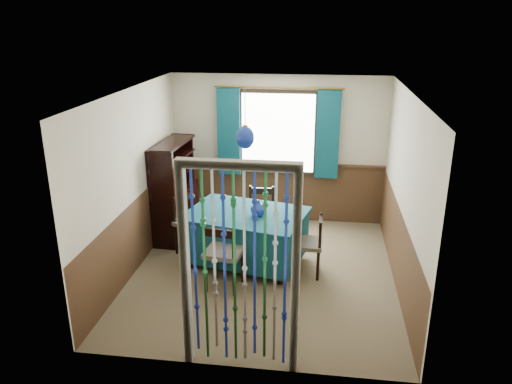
# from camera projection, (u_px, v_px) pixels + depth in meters

# --- Properties ---
(floor) EXTENTS (4.00, 4.00, 0.00)m
(floor) POSITION_uv_depth(u_px,v_px,m) (263.00, 273.00, 6.97)
(floor) COLOR brown
(floor) RESTS_ON ground
(ceiling) EXTENTS (4.00, 4.00, 0.00)m
(ceiling) POSITION_uv_depth(u_px,v_px,m) (264.00, 92.00, 6.13)
(ceiling) COLOR silver
(ceiling) RESTS_ON ground
(wall_back) EXTENTS (3.60, 0.00, 3.60)m
(wall_back) POSITION_uv_depth(u_px,v_px,m) (278.00, 150.00, 8.42)
(wall_back) COLOR beige
(wall_back) RESTS_ON ground
(wall_front) EXTENTS (3.60, 0.00, 3.60)m
(wall_front) POSITION_uv_depth(u_px,v_px,m) (238.00, 257.00, 4.68)
(wall_front) COLOR beige
(wall_front) RESTS_ON ground
(wall_left) EXTENTS (0.00, 4.00, 4.00)m
(wall_left) POSITION_uv_depth(u_px,v_px,m) (133.00, 182.00, 6.78)
(wall_left) COLOR beige
(wall_left) RESTS_ON ground
(wall_right) EXTENTS (0.00, 4.00, 4.00)m
(wall_right) POSITION_uv_depth(u_px,v_px,m) (405.00, 194.00, 6.32)
(wall_right) COLOR beige
(wall_right) RESTS_ON ground
(wainscot_back) EXTENTS (3.60, 0.00, 3.60)m
(wainscot_back) POSITION_uv_depth(u_px,v_px,m) (277.00, 192.00, 8.65)
(wainscot_back) COLOR #472D1A
(wainscot_back) RESTS_ON ground
(wainscot_front) EXTENTS (3.60, 0.00, 3.60)m
(wainscot_front) POSITION_uv_depth(u_px,v_px,m) (239.00, 324.00, 4.95)
(wainscot_front) COLOR #472D1A
(wainscot_front) RESTS_ON ground
(wainscot_left) EXTENTS (0.00, 4.00, 4.00)m
(wainscot_left) POSITION_uv_depth(u_px,v_px,m) (138.00, 233.00, 7.03)
(wainscot_left) COLOR #472D1A
(wainscot_left) RESTS_ON ground
(wainscot_right) EXTENTS (0.00, 4.00, 4.00)m
(wainscot_right) POSITION_uv_depth(u_px,v_px,m) (398.00, 248.00, 6.58)
(wainscot_right) COLOR #472D1A
(wainscot_right) RESTS_ON ground
(window) EXTENTS (1.32, 0.12, 1.42)m
(window) POSITION_uv_depth(u_px,v_px,m) (278.00, 133.00, 8.27)
(window) COLOR black
(window) RESTS_ON wall_back
(doorway) EXTENTS (1.16, 0.12, 2.18)m
(doorway) POSITION_uv_depth(u_px,v_px,m) (240.00, 273.00, 4.81)
(doorway) COLOR silver
(doorway) RESTS_ON ground
(dining_table) EXTENTS (1.83, 1.46, 0.78)m
(dining_table) POSITION_uv_depth(u_px,v_px,m) (246.00, 234.00, 7.10)
(dining_table) COLOR #104554
(dining_table) RESTS_ON floor
(chair_near) EXTENTS (0.52, 0.51, 0.95)m
(chair_near) POSITION_uv_depth(u_px,v_px,m) (223.00, 254.00, 6.42)
(chair_near) COLOR black
(chair_near) RESTS_ON floor
(chair_far) EXTENTS (0.45, 0.43, 0.88)m
(chair_far) POSITION_uv_depth(u_px,v_px,m) (261.00, 214.00, 7.77)
(chair_far) COLOR black
(chair_far) RESTS_ON floor
(chair_left) EXTENTS (0.57, 0.58, 0.90)m
(chair_left) POSITION_uv_depth(u_px,v_px,m) (191.00, 222.00, 7.45)
(chair_left) COLOR black
(chair_left) RESTS_ON floor
(chair_right) EXTENTS (0.40, 0.42, 0.85)m
(chair_right) POSITION_uv_depth(u_px,v_px,m) (309.00, 244.00, 6.80)
(chair_right) COLOR black
(chair_right) RESTS_ON floor
(sideboard) EXTENTS (0.48, 1.21, 1.55)m
(sideboard) POSITION_uv_depth(u_px,v_px,m) (175.00, 203.00, 8.02)
(sideboard) COLOR black
(sideboard) RESTS_ON floor
(pendant_lamp) EXTENTS (0.24, 0.24, 0.79)m
(pendant_lamp) POSITION_uv_depth(u_px,v_px,m) (245.00, 137.00, 6.62)
(pendant_lamp) COLOR olive
(pendant_lamp) RESTS_ON ceiling
(vase_table) EXTENTS (0.20, 0.20, 0.21)m
(vase_table) POSITION_uv_depth(u_px,v_px,m) (258.00, 208.00, 6.87)
(vase_table) COLOR navy
(vase_table) RESTS_ON dining_table
(bowl_shelf) EXTENTS (0.28, 0.28, 0.05)m
(bowl_shelf) POSITION_uv_depth(u_px,v_px,m) (173.00, 175.00, 7.64)
(bowl_shelf) COLOR beige
(bowl_shelf) RESTS_ON sideboard
(vase_sideboard) EXTENTS (0.19, 0.19, 0.16)m
(vase_sideboard) POSITION_uv_depth(u_px,v_px,m) (182.00, 180.00, 8.15)
(vase_sideboard) COLOR beige
(vase_sideboard) RESTS_ON sideboard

